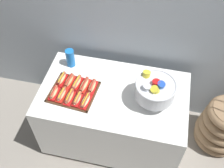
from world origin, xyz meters
name	(u,v)px	position (x,y,z in m)	size (l,w,h in m)	color
ground_plane	(113,134)	(0.00, 0.00, 0.00)	(10.00, 10.00, 0.00)	gray
back_wall	(127,5)	(0.00, 0.55, 1.30)	(6.00, 0.10, 2.60)	#9EA8B2
buffet_table	(113,114)	(0.00, 0.00, 0.39)	(1.35, 0.80, 0.74)	white
floor_vase	(222,126)	(1.10, 0.19, 0.27)	(0.51, 0.51, 1.16)	#896B4C
serving_tray	(74,92)	(-0.35, -0.07, 0.75)	(0.43, 0.39, 0.01)	#472B19
hot_dog_0	(54,93)	(-0.51, -0.14, 0.78)	(0.07, 0.16, 0.06)	red
hot_dog_1	(62,95)	(-0.44, -0.15, 0.78)	(0.07, 0.16, 0.06)	red
hot_dog_2	(69,97)	(-0.36, -0.15, 0.78)	(0.08, 0.18, 0.06)	red
hot_dog_3	(77,99)	(-0.29, -0.16, 0.78)	(0.07, 0.16, 0.06)	red
hot_dog_4	(85,101)	(-0.21, -0.17, 0.78)	(0.09, 0.17, 0.06)	red
hot_dog_5	(62,79)	(-0.50, 0.02, 0.78)	(0.08, 0.16, 0.06)	#B21414
hot_dog_6	(69,81)	(-0.42, 0.02, 0.78)	(0.08, 0.17, 0.06)	red
hot_dog_7	(77,83)	(-0.35, 0.01, 0.78)	(0.08, 0.18, 0.06)	#B21414
hot_dog_8	(84,85)	(-0.27, 0.00, 0.78)	(0.08, 0.19, 0.06)	red
hot_dog_9	(92,87)	(-0.20, 0.00, 0.78)	(0.07, 0.16, 0.06)	red
punch_bowl	(155,90)	(0.36, -0.02, 0.90)	(0.34, 0.34, 0.28)	silver
cup_stack	(70,58)	(-0.48, 0.25, 0.83)	(0.08, 0.08, 0.19)	blue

